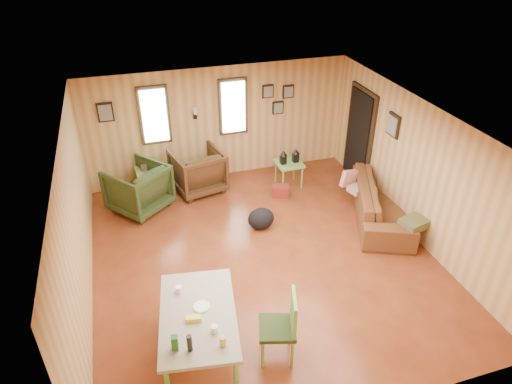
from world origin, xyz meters
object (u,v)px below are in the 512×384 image
Objects in this scene: end_table at (152,178)px; recliner_brown at (198,169)px; recliner_green at (138,186)px; sofa at (383,196)px; dining_table at (198,319)px; side_table at (289,161)px.

recliner_brown is at bearing -0.64° from end_table.
recliner_green reaches higher than end_table.
dining_table is at bearing 142.32° from sofa.
sofa is 1.41× the size of dining_table.
recliner_green is (-1.22, -0.37, 0.01)m from recliner_brown.
dining_table reaches higher than side_table.
end_table is 4.21m from dining_table.
dining_table reaches higher than recliner_green.
sofa reaches higher than side_table.
recliner_green is at bearing 105.37° from dining_table.
side_table is (3.07, -0.03, 0.07)m from recliner_green.
recliner_brown is (-3.10, 2.00, 0.03)m from sofa.
sofa is 3.10× the size of end_table.
side_table is (1.84, -0.39, 0.08)m from recliner_brown.
dining_table is (0.14, -4.20, 0.29)m from end_table.
dining_table reaches higher than sofa.
recliner_green is 0.61× the size of dining_table.
recliner_green reaches higher than recliner_brown.
end_table is at bearing 100.78° from dining_table.
recliner_green reaches higher than side_table.
recliner_green is 1.34× the size of end_table.
sofa is 4.47m from dining_table.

